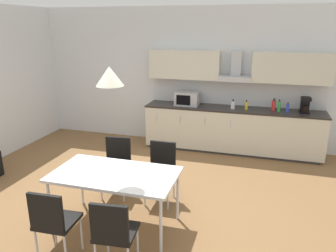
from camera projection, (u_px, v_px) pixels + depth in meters
The scene contains 18 objects.
ground_plane at pixel (131, 202), 4.80m from camera, with size 9.24×8.44×0.02m, color brown.
wall_back at pixel (180, 76), 7.01m from camera, with size 7.39×0.10×2.87m, color silver.
kitchen_counter at pixel (232, 129), 6.65m from camera, with size 3.52×0.64×0.90m.
backsplash_tile at pixel (235, 93), 6.72m from camera, with size 3.50×0.02×0.49m, color silver.
upper_wall_cabinets at pixel (236, 67), 6.41m from camera, with size 3.50×0.40×0.57m.
microwave at pixel (187, 98), 6.73m from camera, with size 0.48×0.35×0.28m.
coffee_maker at pixel (305, 105), 6.14m from camera, with size 0.18×0.19×0.30m.
bottle_yellow at pixel (246, 105), 6.38m from camera, with size 0.06×0.06×0.19m.
bottle_green at pixel (279, 106), 6.25m from camera, with size 0.06×0.06×0.23m.
bottle_red at pixel (274, 105), 6.30m from camera, with size 0.08×0.08×0.24m.
bottle_blue at pixel (288, 108), 6.21m from camera, with size 0.06×0.06×0.19m.
bottle_white at pixel (233, 105), 6.45m from camera, with size 0.08×0.08×0.19m.
dining_table at pixel (115, 176), 4.04m from camera, with size 1.54×0.85×0.74m.
chair_near_left at pixel (53, 219), 3.43m from camera, with size 0.42×0.42×0.87m.
chair_far_left at pixel (117, 160), 4.92m from camera, with size 0.44×0.44×0.87m.
chair_far_right at pixel (161, 166), 4.73m from camera, with size 0.41×0.41×0.87m.
chair_near_right at pixel (113, 230), 3.25m from camera, with size 0.44×0.44×0.87m.
pendant_lamp at pixel (110, 76), 3.67m from camera, with size 0.32×0.32×0.22m, color silver.
Camera 1 is at (1.71, -3.94, 2.47)m, focal length 35.00 mm.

